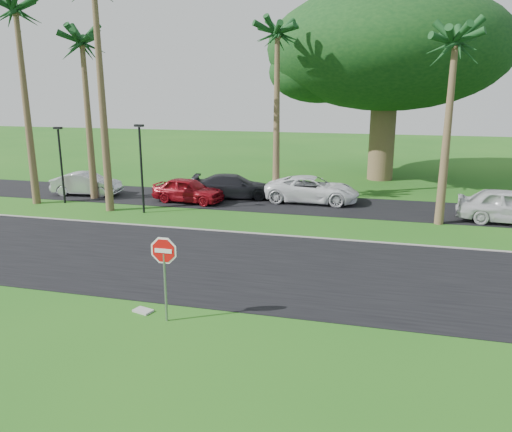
{
  "coord_description": "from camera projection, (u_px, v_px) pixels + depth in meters",
  "views": [
    {
      "loc": [
        6.19,
        -14.97,
        6.42
      ],
      "look_at": [
        1.72,
        2.47,
        1.8
      ],
      "focal_mm": 35.0,
      "sensor_mm": 36.0,
      "label": 1
    }
  ],
  "objects": [
    {
      "name": "palm_right_near",
      "position": [
        455.0,
        47.0,
        22.32
      ],
      "size": [
        5.0,
        5.0,
        9.5
      ],
      "color": "brown",
      "rests_on": "ground"
    },
    {
      "name": "parking_strip",
      "position": [
        270.0,
        202.0,
        28.86
      ],
      "size": [
        120.0,
        5.0,
        0.02
      ],
      "primitive_type": "cube",
      "color": "black",
      "rests_on": "ground"
    },
    {
      "name": "palm_left_mid",
      "position": [
        82.0,
        47.0,
        27.83
      ],
      "size": [
        5.0,
        5.0,
        10.0
      ],
      "color": "brown",
      "rests_on": "ground"
    },
    {
      "name": "streetlight_left",
      "position": [
        61.0,
        160.0,
        28.2
      ],
      "size": [
        0.45,
        0.25,
        4.34
      ],
      "color": "black",
      "rests_on": "ground"
    },
    {
      "name": "car_pickup",
      "position": [
        511.0,
        206.0,
        24.27
      ],
      "size": [
        5.08,
        2.4,
        1.68
      ],
      "primitive_type": "imported",
      "rotation": [
        0.0,
        0.0,
        1.48
      ],
      "color": "silver",
      "rests_on": "ground"
    },
    {
      "name": "car_silver",
      "position": [
        87.0,
        184.0,
        30.73
      ],
      "size": [
        4.34,
        1.94,
        1.38
      ],
      "primitive_type": "imported",
      "rotation": [
        0.0,
        0.0,
        1.69
      ],
      "color": "#B4B6BC",
      "rests_on": "ground"
    },
    {
      "name": "palm_left_far",
      "position": [
        16.0,
        15.0,
        26.19
      ],
      "size": [
        5.0,
        5.0,
        11.5
      ],
      "color": "brown",
      "rests_on": "ground"
    },
    {
      "name": "stop_sign_near",
      "position": [
        164.0,
        262.0,
        13.76
      ],
      "size": [
        1.05,
        0.07,
        2.62
      ],
      "color": "gray",
      "rests_on": "ground"
    },
    {
      "name": "car_minivan",
      "position": [
        312.0,
        190.0,
        28.78
      ],
      "size": [
        5.39,
        2.53,
        1.49
      ],
      "primitive_type": "imported",
      "rotation": [
        0.0,
        0.0,
        1.56
      ],
      "color": "white",
      "rests_on": "ground"
    },
    {
      "name": "canopy_tree",
      "position": [
        387.0,
        50.0,
        34.11
      ],
      "size": [
        16.5,
        16.5,
        13.12
      ],
      "color": "brown",
      "rests_on": "ground"
    },
    {
      "name": "car_dark",
      "position": [
        234.0,
        187.0,
        29.92
      ],
      "size": [
        5.16,
        2.99,
        1.41
      ],
      "primitive_type": "imported",
      "rotation": [
        0.0,
        0.0,
        1.79
      ],
      "color": "black",
      "rests_on": "ground"
    },
    {
      "name": "curb",
      "position": [
        239.0,
        232.0,
        22.8
      ],
      "size": [
        120.0,
        0.12,
        0.06
      ],
      "primitive_type": "cube",
      "color": "gray",
      "rests_on": "ground"
    },
    {
      "name": "road",
      "position": [
        209.0,
        262.0,
        19.01
      ],
      "size": [
        120.0,
        8.0,
        0.02
      ],
      "primitive_type": "cube",
      "color": "black",
      "rests_on": "ground"
    },
    {
      "name": "utility_slab",
      "position": [
        143.0,
        311.0,
        14.76
      ],
      "size": [
        0.63,
        0.49,
        0.06
      ],
      "primitive_type": "cube",
      "rotation": [
        0.0,
        0.0,
        -0.28
      ],
      "color": "#A1A098",
      "rests_on": "ground"
    },
    {
      "name": "ground",
      "position": [
        190.0,
        281.0,
        17.13
      ],
      "size": [
        120.0,
        120.0,
        0.0
      ],
      "primitive_type": "plane",
      "color": "#1B5816",
      "rests_on": "ground"
    },
    {
      "name": "car_red",
      "position": [
        188.0,
        190.0,
        28.76
      ],
      "size": [
        4.35,
        2.16,
        1.42
      ],
      "primitive_type": "imported",
      "rotation": [
        0.0,
        0.0,
        1.45
      ],
      "color": "maroon",
      "rests_on": "ground"
    },
    {
      "name": "streetlight_right",
      "position": [
        141.0,
        163.0,
        25.9
      ],
      "size": [
        0.45,
        0.25,
        4.64
      ],
      "color": "black",
      "rests_on": "ground"
    },
    {
      "name": "palm_center",
      "position": [
        277.0,
        38.0,
        27.99
      ],
      "size": [
        5.0,
        5.0,
        10.5
      ],
      "color": "brown",
      "rests_on": "ground"
    }
  ]
}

